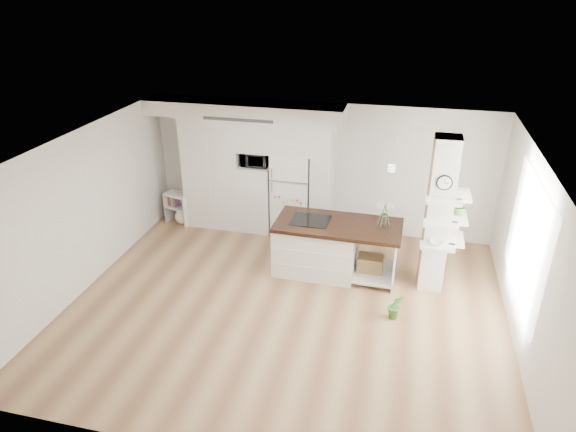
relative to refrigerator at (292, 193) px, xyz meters
The scene contains 14 objects.
floor 2.87m from the refrigerator, 78.93° to the right, with size 7.00×6.00×0.01m, color tan.
room 2.90m from the refrigerator, 78.93° to the right, with size 7.04×6.04×2.72m.
cabinet_wall 1.12m from the refrigerator, behind, with size 4.00×0.71×2.70m.
refrigerator is the anchor object (origin of this frame).
column 3.33m from the refrigerator, 28.14° to the right, with size 0.69×0.90×2.70m.
window 4.70m from the refrigerator, 30.76° to the right, with size 2.40×2.40×0.00m, color white.
pendant_light 3.59m from the refrigerator, 48.71° to the right, with size 0.12×0.12×0.10m, color white.
kitchen_island 1.73m from the refrigerator, 57.58° to the right, with size 2.23×1.09×1.57m.
bookshelf 2.52m from the refrigerator, behind, with size 0.64×0.48×0.68m.
floor_plant_a 3.51m from the refrigerator, 48.64° to the right, with size 0.25×0.20×0.46m, color #427D32.
floor_plant_b 3.02m from the refrigerator, 12.27° to the right, with size 0.27×0.27×0.49m, color #427D32.
microwave 1.02m from the refrigerator, behind, with size 0.54×0.37×0.30m, color #2D2D2D.
shelf_plant 3.51m from the refrigerator, 23.68° to the right, with size 0.27×0.23×0.30m, color #427D32.
decor_bowl 3.34m from the refrigerator, 32.27° to the right, with size 0.22×0.22×0.05m, color white.
Camera 1 is at (1.67, -6.78, 4.98)m, focal length 32.00 mm.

